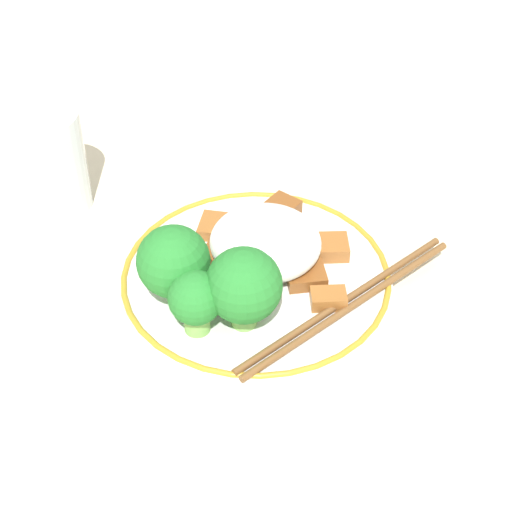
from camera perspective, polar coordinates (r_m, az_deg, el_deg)
ground_plane at (r=0.68m, az=0.00°, el=-2.17°), size 3.00×3.00×0.00m
plate at (r=0.67m, az=0.00°, el=-1.62°), size 0.21×0.21×0.02m
rice_mound at (r=0.66m, az=0.64°, el=0.91°), size 0.08×0.09×0.05m
broccoli_back_left at (r=0.63m, az=-5.52°, el=-0.40°), size 0.05×0.05×0.07m
broccoli_back_center at (r=0.61m, az=-4.04°, el=-2.93°), size 0.04×0.04×0.05m
broccoli_back_right at (r=0.61m, az=-0.54°, el=-2.07°), size 0.06×0.06×0.07m
meat_near_front at (r=0.68m, az=-2.72°, el=0.05°), size 0.04×0.02×0.01m
meat_near_left at (r=0.72m, az=1.63°, el=3.11°), size 0.04×0.04×0.01m
meat_near_right at (r=0.71m, az=-2.68°, el=1.97°), size 0.03×0.03×0.01m
meat_near_back at (r=0.69m, az=4.94°, el=0.58°), size 0.03×0.03×0.01m
meat_on_rice_edge at (r=0.70m, az=-0.50°, el=1.21°), size 0.03×0.03×0.01m
meat_mid_left at (r=0.64m, az=4.85°, el=-2.85°), size 0.02×0.03×0.01m
meat_mid_right at (r=0.69m, az=2.18°, el=1.01°), size 0.03×0.03×0.01m
meat_far_scatter at (r=0.66m, az=3.34°, el=-1.27°), size 0.03×0.04×0.01m
chopsticks at (r=0.65m, az=6.09°, el=-3.22°), size 0.17×0.15×0.01m
drinking_glass at (r=0.75m, az=-13.68°, el=6.17°), size 0.06×0.06×0.09m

